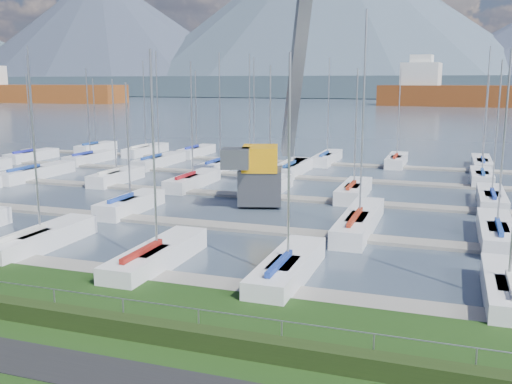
% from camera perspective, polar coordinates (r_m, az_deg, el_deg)
% --- Properties ---
extents(path, '(160.00, 2.00, 0.04)m').
position_cam_1_polar(path, '(19.23, -15.31, -17.06)').
color(path, black).
rests_on(path, grass).
extents(water, '(800.00, 540.00, 0.20)m').
position_cam_1_polar(water, '(277.22, 17.03, 8.59)').
color(water, '#3F4D5D').
extents(hedge, '(80.00, 0.70, 0.70)m').
position_cam_1_polar(hedge, '(21.04, -11.30, -13.29)').
color(hedge, '#203011').
rests_on(hedge, grass).
extents(fence, '(80.00, 0.04, 0.04)m').
position_cam_1_polar(fence, '(21.03, -10.83, -10.78)').
color(fence, '#909398').
rests_on(fence, grass).
extents(foothill, '(900.00, 80.00, 12.00)m').
position_cam_1_polar(foothill, '(347.03, 17.53, 10.01)').
color(foothill, '#3E4F5B').
rests_on(foothill, water).
extents(mountains, '(1190.00, 360.00, 115.00)m').
position_cam_1_polar(mountains, '(423.20, 19.19, 15.52)').
color(mountains, '#3D4E59').
rests_on(mountains, water).
extents(docks, '(90.00, 41.60, 0.25)m').
position_cam_1_polar(docks, '(44.95, 5.79, -0.81)').
color(docks, gray).
rests_on(docks, water).
extents(crane, '(7.21, 13.08, 22.35)m').
position_cam_1_polar(crane, '(43.41, 1.50, 6.23)').
color(crane, '#55565C').
rests_on(crane, water).
extents(cargo_ship_west, '(80.63, 22.50, 21.50)m').
position_cam_1_polar(cargo_ship_west, '(276.82, -21.69, 9.16)').
color(cargo_ship_west, brown).
rests_on(cargo_ship_west, water).
extents(cargo_ship_mid, '(101.63, 26.13, 21.50)m').
position_cam_1_polar(cargo_ship_mid, '(231.52, 23.71, 8.74)').
color(cargo_ship_mid, brown).
rests_on(cargo_ship_mid, water).
extents(sailboat_fleet, '(75.86, 49.94, 13.67)m').
position_cam_1_polar(sailboat_fleet, '(48.29, 5.55, 6.81)').
color(sailboat_fleet, silver).
rests_on(sailboat_fleet, water).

